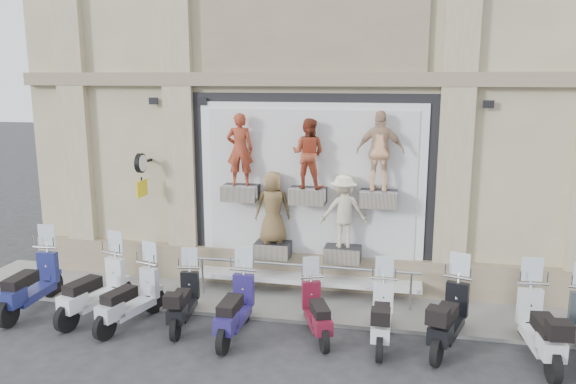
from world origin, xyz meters
name	(u,v)px	position (x,y,z in m)	size (l,w,h in m)	color
ground	(283,347)	(0.00, 0.00, 0.00)	(90.00, 90.00, 0.00)	#2A2A2C
sidewalk	(303,301)	(0.00, 2.10, 0.04)	(16.00, 2.20, 0.08)	gray
building	(336,37)	(0.00, 7.00, 6.00)	(14.00, 8.60, 12.00)	#C2B48E
shop_vitrine	(313,192)	(0.09, 2.75, 2.37)	(5.60, 0.88, 4.30)	black
guard_rail	(303,285)	(0.00, 2.00, 0.47)	(5.06, 0.10, 0.93)	#9EA0A5
clock_sign_bracket	(141,169)	(-3.90, 2.47, 2.80)	(0.10, 0.80, 1.02)	black
scooter_a	(30,273)	(-5.55, 0.45, 0.86)	(0.62, 2.13, 1.73)	navy
scooter_b	(94,279)	(-4.08, 0.47, 0.84)	(0.61, 2.08, 1.69)	silver
scooter_c	(129,288)	(-3.18, 0.26, 0.79)	(0.57, 1.95, 1.58)	#ABAEB9
scooter_d	(183,291)	(-2.13, 0.48, 0.72)	(0.52, 1.78, 1.45)	black
scooter_e	(235,297)	(-0.99, 0.23, 0.80)	(0.58, 1.98, 1.61)	navy
scooter_f	(317,302)	(0.55, 0.54, 0.71)	(0.51, 1.75, 1.42)	maroon
scooter_g	(382,306)	(1.77, 0.51, 0.76)	(0.54, 1.86, 1.51)	silver
scooter_h	(449,306)	(2.97, 0.58, 0.82)	(0.59, 2.03, 1.65)	black
scooter_i	(541,316)	(4.50, 0.44, 0.84)	(0.60, 2.06, 1.68)	silver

